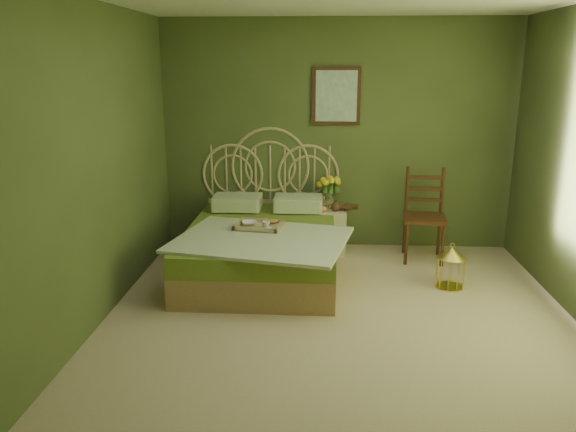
# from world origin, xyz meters

# --- Properties ---
(floor) EXTENTS (4.50, 4.50, 0.00)m
(floor) POSITION_xyz_m (0.00, 0.00, 0.00)
(floor) COLOR #C7AE8F
(floor) RESTS_ON ground
(wall_back) EXTENTS (4.00, 0.00, 4.00)m
(wall_back) POSITION_xyz_m (0.00, 2.25, 1.30)
(wall_back) COLOR #526032
(wall_back) RESTS_ON floor
(wall_left) EXTENTS (0.00, 4.50, 4.50)m
(wall_left) POSITION_xyz_m (-2.00, 0.00, 1.30)
(wall_left) COLOR #526032
(wall_left) RESTS_ON floor
(wall_art) EXTENTS (0.54, 0.04, 0.64)m
(wall_art) POSITION_xyz_m (-0.02, 2.22, 1.75)
(wall_art) COLOR #35220E
(wall_art) RESTS_ON wall_back
(bed) EXTENTS (1.77, 2.23, 1.38)m
(bed) POSITION_xyz_m (-0.77, 1.29, 0.30)
(bed) COLOR tan
(bed) RESTS_ON floor
(nightstand) EXTENTS (0.46, 0.47, 0.94)m
(nightstand) POSITION_xyz_m (-0.11, 1.99, 0.34)
(nightstand) COLOR beige
(nightstand) RESTS_ON floor
(chair) EXTENTS (0.48, 0.48, 1.00)m
(chair) POSITION_xyz_m (0.96, 1.84, 0.56)
(chair) COLOR #35220E
(chair) RESTS_ON floor
(birdcage) EXTENTS (0.27, 0.27, 0.41)m
(birdcage) POSITION_xyz_m (1.09, 0.97, 0.20)
(birdcage) COLOR gold
(birdcage) RESTS_ON floor
(book_lower) EXTENTS (0.22, 0.26, 0.02)m
(book_lower) POSITION_xyz_m (0.06, 2.00, 0.52)
(book_lower) COLOR #381E0F
(book_lower) RESTS_ON nightstand
(book_upper) EXTENTS (0.26, 0.29, 0.02)m
(book_upper) POSITION_xyz_m (0.06, 2.00, 0.54)
(book_upper) COLOR #472819
(book_upper) RESTS_ON nightstand
(cereal_bowl) EXTENTS (0.17, 0.17, 0.04)m
(cereal_bowl) POSITION_xyz_m (-0.89, 1.18, 0.55)
(cereal_bowl) COLOR white
(cereal_bowl) RESTS_ON bed
(coffee_cup) EXTENTS (0.08, 0.08, 0.07)m
(coffee_cup) POSITION_xyz_m (-0.71, 1.07, 0.57)
(coffee_cup) COLOR white
(coffee_cup) RESTS_ON bed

